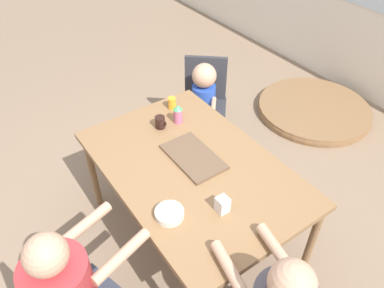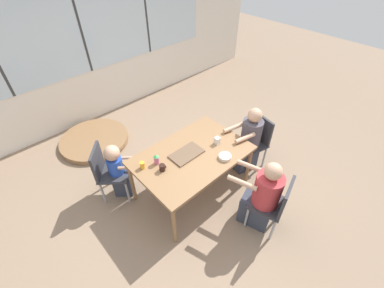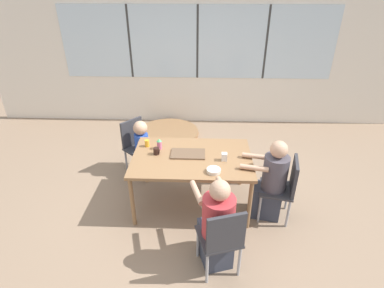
{
  "view_description": "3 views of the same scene",
  "coord_description": "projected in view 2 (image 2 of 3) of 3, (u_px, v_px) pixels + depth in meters",
  "views": [
    {
      "loc": [
        1.42,
        -0.99,
        2.4
      ],
      "look_at": [
        0.0,
        0.0,
        0.91
      ],
      "focal_mm": 35.0,
      "sensor_mm": 36.0,
      "label": 1
    },
    {
      "loc": [
        -1.64,
        -1.77,
        3.06
      ],
      "look_at": [
        0.0,
        0.0,
        0.91
      ],
      "focal_mm": 24.0,
      "sensor_mm": 36.0,
      "label": 2
    },
    {
      "loc": [
        0.12,
        -3.22,
        2.7
      ],
      "look_at": [
        0.0,
        0.0,
        0.91
      ],
      "focal_mm": 28.0,
      "sensor_mm": 36.0,
      "label": 3
    }
  ],
  "objects": [
    {
      "name": "chair_for_toddler",
      "position": [
        106.0,
        169.0,
        3.47
      ],
      "size": [
        0.56,
        0.56,
        0.85
      ],
      "rotation": [
        0.0,
        0.0,
        -2.28
      ],
      "color": "#333338",
      "rests_on": "ground_plane"
    },
    {
      "name": "juice_glass",
      "position": [
        142.0,
        165.0,
        3.14
      ],
      "size": [
        0.06,
        0.06,
        0.09
      ],
      "color": "gold",
      "rests_on": "dining_table"
    },
    {
      "name": "sippy_cup",
      "position": [
        156.0,
        159.0,
        3.18
      ],
      "size": [
        0.07,
        0.07,
        0.15
      ],
      "color": "#CC668C",
      "rests_on": "dining_table"
    },
    {
      "name": "person_toddler",
      "position": [
        119.0,
        171.0,
        3.51
      ],
      "size": [
        0.42,
        0.4,
        0.9
      ],
      "rotation": [
        0.0,
        0.0,
        -2.28
      ],
      "color": "#333847",
      "rests_on": "ground_plane"
    },
    {
      "name": "person_man_blue_shirt",
      "position": [
        248.0,
        142.0,
        3.9
      ],
      "size": [
        0.59,
        0.4,
        1.08
      ],
      "rotation": [
        0.0,
        0.0,
        1.37
      ],
      "color": "#333847",
      "rests_on": "ground_plane"
    },
    {
      "name": "food_tray_dark",
      "position": [
        187.0,
        154.0,
        3.34
      ],
      "size": [
        0.43,
        0.26,
        0.02
      ],
      "color": "brown",
      "rests_on": "dining_table"
    },
    {
      "name": "folded_table_stack",
      "position": [
        94.0,
        140.0,
        4.62
      ],
      "size": [
        1.2,
        1.2,
        0.09
      ],
      "color": "olive",
      "rests_on": "ground_plane"
    },
    {
      "name": "wall_back_with_windows",
      "position": [
        84.0,
        45.0,
        4.39
      ],
      "size": [
        8.4,
        0.08,
        2.8
      ],
      "color": "silver",
      "rests_on": "ground_plane"
    },
    {
      "name": "ground_plane",
      "position": [
        192.0,
        190.0,
        3.84
      ],
      "size": [
        16.0,
        16.0,
        0.0
      ],
      "primitive_type": "plane",
      "color": "#8C725B"
    },
    {
      "name": "coffee_mug",
      "position": [
        162.0,
        168.0,
        3.11
      ],
      "size": [
        0.08,
        0.07,
        0.09
      ],
      "color": "black",
      "rests_on": "dining_table"
    },
    {
      "name": "person_woman_green_shirt",
      "position": [
        262.0,
        198.0,
        3.14
      ],
      "size": [
        0.48,
        0.65,
        1.08
      ],
      "rotation": [
        0.0,
        0.0,
        0.29
      ],
      "color": "#333847",
      "rests_on": "ground_plane"
    },
    {
      "name": "bowl_white_shallow",
      "position": [
        225.0,
        157.0,
        3.28
      ],
      "size": [
        0.16,
        0.16,
        0.04
      ],
      "color": "silver",
      "rests_on": "dining_table"
    },
    {
      "name": "chair_for_man_blue_shirt",
      "position": [
        256.0,
        138.0,
        3.95
      ],
      "size": [
        0.47,
        0.47,
        0.85
      ],
      "rotation": [
        0.0,
        0.0,
        1.37
      ],
      "color": "#333338",
      "rests_on": "ground_plane"
    },
    {
      "name": "dining_table",
      "position": [
        192.0,
        157.0,
        3.39
      ],
      "size": [
        1.5,
        0.99,
        0.73
      ],
      "color": "olive",
      "rests_on": "ground_plane"
    },
    {
      "name": "chair_for_woman_green_shirt",
      "position": [
        276.0,
        202.0,
        3.06
      ],
      "size": [
        0.5,
        0.5,
        0.85
      ],
      "rotation": [
        0.0,
        0.0,
        0.29
      ],
      "color": "#333338",
      "rests_on": "ground_plane"
    },
    {
      "name": "milk_carton_small",
      "position": [
        217.0,
        141.0,
        3.48
      ],
      "size": [
        0.07,
        0.07,
        0.1
      ],
      "color": "silver",
      "rests_on": "dining_table"
    }
  ]
}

